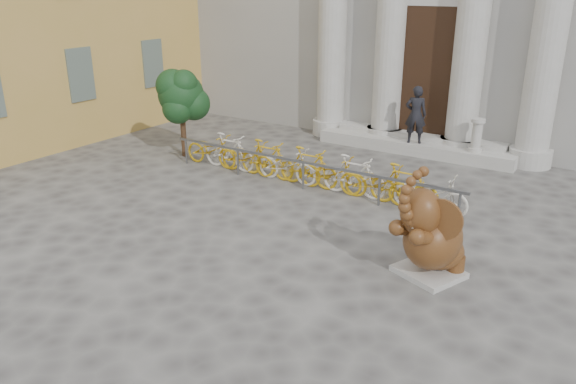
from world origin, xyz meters
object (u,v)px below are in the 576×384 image
Objects in this scene: tree at (181,96)px; pedestrian at (416,115)px; bike_rack at (308,167)px; elephant_statue at (431,236)px.

pedestrian is at bearing 34.41° from tree.
bike_rack is 4.81× the size of pedestrian.
tree is 1.51× the size of pedestrian.
pedestrian reaches higher than bike_rack.
elephant_statue is at bearing -34.20° from bike_rack.
elephant_statue is 9.14m from tree.
tree is at bearing 176.66° from bike_rack.
elephant_statue reaches higher than bike_rack.
bike_rack is at bearing 55.70° from pedestrian.
tree is (-8.55, 3.07, 1.04)m from elephant_statue.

